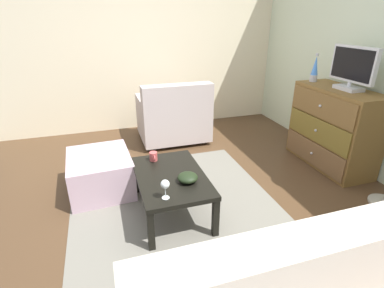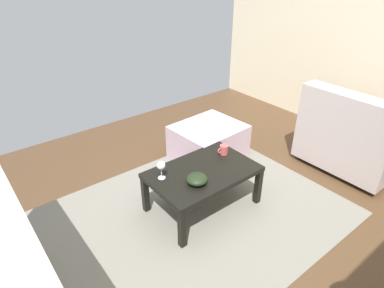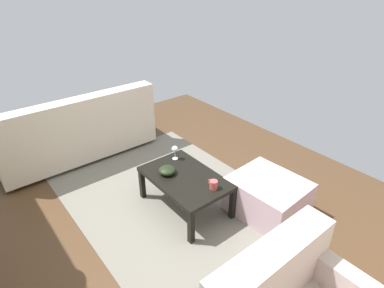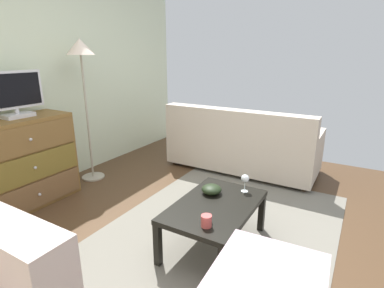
% 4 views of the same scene
% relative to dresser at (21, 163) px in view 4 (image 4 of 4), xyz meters
% --- Properties ---
extents(ground_plane, '(5.29, 4.67, 0.05)m').
position_rel_dresser_xyz_m(ground_plane, '(0.36, -1.78, -0.49)').
color(ground_plane, '#4A3320').
extents(wall_accent_rear, '(5.29, 0.12, 2.52)m').
position_rel_dresser_xyz_m(wall_accent_rear, '(0.36, 0.31, 0.80)').
color(wall_accent_rear, beige).
rests_on(wall_accent_rear, ground_plane).
extents(area_rug, '(2.60, 1.90, 0.01)m').
position_rel_dresser_xyz_m(area_rug, '(0.56, -1.98, -0.46)').
color(area_rug, slate).
rests_on(area_rug, ground_plane).
extents(dresser, '(1.03, 0.49, 0.93)m').
position_rel_dresser_xyz_m(dresser, '(0.00, 0.00, 0.00)').
color(dresser, brown).
rests_on(dresser, ground_plane).
extents(tv, '(0.57, 0.18, 0.45)m').
position_rel_dresser_xyz_m(tv, '(0.07, 0.02, 0.70)').
color(tv, silver).
rests_on(tv, dresser).
extents(coffee_table, '(0.90, 0.58, 0.39)m').
position_rel_dresser_xyz_m(coffee_table, '(0.35, -2.03, -0.12)').
color(coffee_table, black).
rests_on(coffee_table, ground_plane).
extents(wine_glass, '(0.07, 0.07, 0.16)m').
position_rel_dresser_xyz_m(wine_glass, '(0.69, -2.15, 0.04)').
color(wine_glass, silver).
rests_on(wine_glass, coffee_table).
extents(mug, '(0.11, 0.08, 0.08)m').
position_rel_dresser_xyz_m(mug, '(0.04, -2.12, -0.03)').
color(mug, '#BC4C4B').
rests_on(mug, coffee_table).
extents(bowl_decorative, '(0.17, 0.17, 0.08)m').
position_rel_dresser_xyz_m(bowl_decorative, '(0.51, -1.92, -0.04)').
color(bowl_decorative, black).
rests_on(bowl_decorative, coffee_table).
extents(couch_large, '(0.85, 1.96, 0.87)m').
position_rel_dresser_xyz_m(couch_large, '(2.08, -1.58, -0.13)').
color(couch_large, '#332319').
rests_on(couch_large, ground_plane).
extents(standing_lamp, '(0.32, 0.32, 1.70)m').
position_rel_dresser_xyz_m(standing_lamp, '(0.86, -0.05, 0.99)').
color(standing_lamp, '#A59E8C').
rests_on(standing_lamp, ground_plane).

